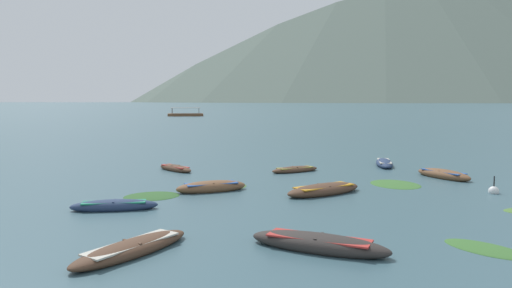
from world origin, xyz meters
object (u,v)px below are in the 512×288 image
Objects in this scene: rowboat_7 at (384,163)px; rowboat_8 at (175,168)px; rowboat_0 at (132,248)px; ferry_0 at (186,114)px; rowboat_2 at (324,190)px; rowboat_6 at (114,206)px; mooring_buoy at (494,191)px; rowboat_3 at (295,170)px; rowboat_5 at (443,174)px; rowboat_1 at (211,187)px; rowboat_9 at (319,244)px.

rowboat_7 is 14.04m from rowboat_8.
ferry_0 is (-21.95, 117.87, 0.29)m from rowboat_0.
rowboat_0 is at bearing -125.04° from rowboat_2.
mooring_buoy is at bearing 14.03° from rowboat_6.
rowboat_5 reaches higher than rowboat_3.
rowboat_2 is at bearing -116.80° from rowboat_7.
rowboat_3 is at bearing 71.85° from rowboat_0.
rowboat_6 is at bearing -157.17° from rowboat_2.
rowboat_7 reaches higher than rowboat_6.
mooring_buoy reaches higher than rowboat_8.
mooring_buoy is at bearing -71.67° from rowboat_7.
rowboat_2 is 1.17× the size of rowboat_6.
mooring_buoy reaches higher than rowboat_1.
rowboat_0 is 1.43× the size of rowboat_8.
rowboat_2 is at bearing 22.83° from rowboat_6.
rowboat_1 is 1.26× the size of rowboat_8.
rowboat_9 is at bearing -76.85° from ferry_0.
rowboat_7 is at bearing 26.37° from rowboat_3.
rowboat_1 is 3.75× the size of mooring_buoy.
rowboat_7 is (6.17, 3.06, 0.03)m from rowboat_3.
mooring_buoy is at bearing -71.36° from ferry_0.
rowboat_9 is at bearing -135.19° from mooring_buoy.
ferry_0 reaches higher than rowboat_6.
rowboat_5 is 18.35m from rowboat_6.
rowboat_2 is 1.44× the size of rowboat_8.
rowboat_0 is at bearing -146.45° from mooring_buoy.
rowboat_8 is at bearing 116.53° from rowboat_9.
rowboat_0 is 1.16× the size of rowboat_6.
rowboat_9 is (4.51, -8.93, -0.01)m from rowboat_1.
rowboat_8 is at bearing 158.89° from mooring_buoy.
rowboat_1 is at bearing -179.56° from mooring_buoy.
rowboat_0 is at bearing -79.45° from ferry_0.
mooring_buoy is at bearing -79.32° from rowboat_5.
rowboat_6 is (-8.84, -3.72, -0.03)m from rowboat_2.
rowboat_8 is 2.98× the size of mooring_buoy.
rowboat_1 is 5.35m from rowboat_6.
rowboat_3 is at bearing -75.05° from ferry_0.
rowboat_1 is at bearing 116.77° from rowboat_9.
rowboat_0 is 0.41× the size of ferry_0.
mooring_buoy reaches higher than rowboat_5.
ferry_0 is at bearing 101.93° from rowboat_1.
rowboat_1 is 110.72m from ferry_0.
rowboat_0 is 0.99× the size of rowboat_2.
rowboat_6 is at bearing 148.73° from rowboat_9.
rowboat_5 is at bearing -7.20° from rowboat_8.
ferry_0 is 10.47× the size of mooring_buoy.
rowboat_7 is at bearing 42.27° from rowboat_1.
rowboat_2 reaches higher than rowboat_8.
rowboat_1 is 0.84× the size of rowboat_9.
ferry_0 is at bearing 103.15° from rowboat_9.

